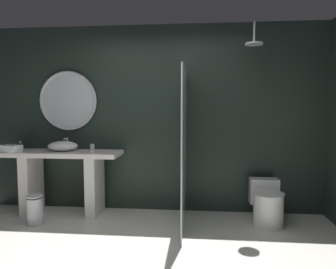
{
  "coord_description": "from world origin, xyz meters",
  "views": [
    {
      "loc": [
        0.58,
        -2.46,
        1.45
      ],
      "look_at": [
        0.25,
        0.98,
        1.16
      ],
      "focal_mm": 33.1,
      "sensor_mm": 36.0,
      "label": 1
    }
  ],
  "objects": [
    {
      "name": "back_wall_panel",
      "position": [
        0.0,
        1.9,
        1.3
      ],
      "size": [
        4.8,
        0.1,
        2.6
      ],
      "primitive_type": "cube",
      "color": "#1E2823",
      "rests_on": "ground_plane"
    },
    {
      "name": "vanity_counter",
      "position": [
        -1.26,
        1.57,
        0.55
      ],
      "size": [
        1.6,
        0.52,
        0.87
      ],
      "color": "silver",
      "rests_on": "ground_plane"
    },
    {
      "name": "vessel_sink",
      "position": [
        -1.26,
        1.6,
        0.94
      ],
      "size": [
        0.41,
        0.34,
        0.17
      ],
      "color": "white",
      "rests_on": "vanity_counter"
    },
    {
      "name": "tumbler_cup",
      "position": [
        -0.85,
        1.63,
        0.92
      ],
      "size": [
        0.06,
        0.06,
        0.1
      ],
      "primitive_type": "cylinder",
      "color": "silver",
      "rests_on": "vanity_counter"
    },
    {
      "name": "soap_dispenser",
      "position": [
        -1.85,
        1.57,
        0.93
      ],
      "size": [
        0.05,
        0.05,
        0.13
      ],
      "color": "#3D3323",
      "rests_on": "vanity_counter"
    },
    {
      "name": "round_wall_mirror",
      "position": [
        -1.26,
        1.81,
        1.56
      ],
      "size": [
        0.84,
        0.04,
        0.84
      ],
      "color": "#B7B7BC"
    },
    {
      "name": "shower_glass_panel",
      "position": [
        0.42,
        1.26,
        0.96
      ],
      "size": [
        0.02,
        1.18,
        1.91
      ],
      "primitive_type": "cube",
      "color": "silver",
      "rests_on": "ground_plane"
    },
    {
      "name": "rain_shower_head",
      "position": [
        1.26,
        1.46,
        2.25
      ],
      "size": [
        0.22,
        0.22,
        0.28
      ],
      "color": "#B7B7BC"
    },
    {
      "name": "toilet",
      "position": [
        1.46,
        1.44,
        0.26
      ],
      "size": [
        0.38,
        0.57,
        0.53
      ],
      "color": "white",
      "rests_on": "ground_plane"
    },
    {
      "name": "waste_bin",
      "position": [
        -1.44,
        1.15,
        0.2
      ],
      "size": [
        0.2,
        0.2,
        0.39
      ],
      "color": "#B7B7BC",
      "rests_on": "ground_plane"
    },
    {
      "name": "folded_hand_towel",
      "position": [
        -1.9,
        1.41,
        0.91
      ],
      "size": [
        0.3,
        0.24,
        0.09
      ],
      "primitive_type": "cube",
      "rotation": [
        0.0,
        0.0,
        -0.28
      ],
      "color": "white",
      "rests_on": "vanity_counter"
    }
  ]
}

